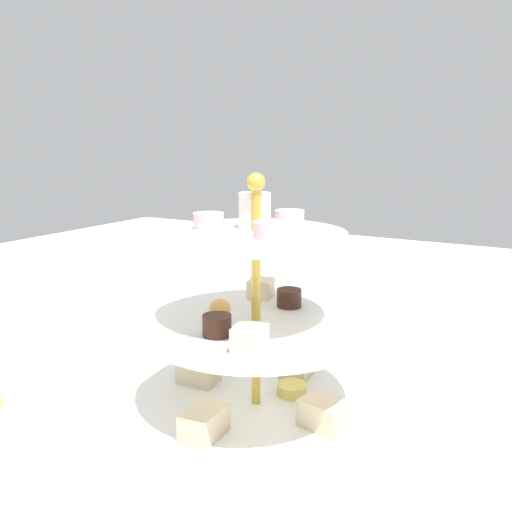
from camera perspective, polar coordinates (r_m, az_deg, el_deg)
The scene contains 5 objects.
ground_plane at distance 0.64m, azimuth 0.00°, elevation -16.38°, with size 2.40×2.40×0.00m, color white.
tiered_serving_stand at distance 0.61m, azimuth 0.01°, elevation -9.43°, with size 0.31×0.31×0.28m.
water_glass_tall_right at distance 0.88m, azimuth 1.46°, elevation -3.92°, with size 0.07×0.07×0.12m, color silver.
water_glass_short_left at distance 0.49m, azimuth -25.97°, elevation -22.39°, with size 0.06×0.06×0.07m, color silver.
butter_knife_right at distance 0.85m, azimuth -19.94°, elevation -9.66°, with size 0.17×0.01×0.00m, color silver.
Camera 1 is at (-0.49, -0.27, 0.31)m, focal length 36.92 mm.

